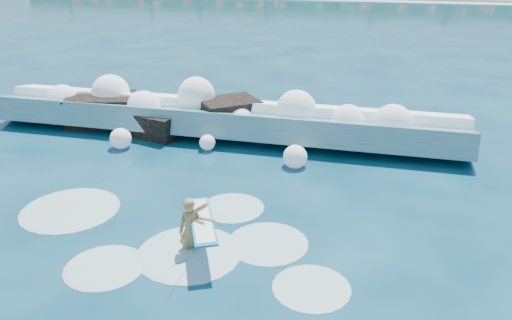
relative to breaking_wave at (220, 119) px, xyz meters
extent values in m
plane|color=#082C43|center=(1.32, -7.22, -0.59)|extent=(200.00, 200.00, 0.00)
cube|color=silver|center=(1.32, 59.78, -0.55)|extent=(140.00, 5.00, 0.08)
cube|color=teal|center=(0.00, -0.16, -0.10)|extent=(19.50, 2.97, 1.63)
cube|color=white|center=(0.00, 0.64, 0.39)|extent=(19.50, 1.37, 0.76)
cube|color=black|center=(-5.40, -0.08, -0.07)|extent=(3.21, 2.75, 1.48)
cube|color=black|center=(-2.40, -0.88, -0.19)|extent=(2.40, 2.08, 1.14)
cube|color=black|center=(0.30, 0.32, -0.03)|extent=(2.91, 2.86, 1.59)
imported|color=#9C7A49|center=(1.99, -8.58, -0.02)|extent=(0.74, 0.62, 1.74)
cube|color=#0B7DCB|center=(2.27, -8.53, 0.28)|extent=(1.50, 2.38, 0.06)
cube|color=white|center=(2.27, -8.53, 0.30)|extent=(1.33, 2.16, 0.06)
cylinder|color=black|center=(2.17, -9.78, -0.14)|extent=(0.01, 0.91, 0.43)
sphere|color=white|center=(-7.13, -0.27, 0.39)|extent=(1.36, 1.36, 1.36)
sphere|color=white|center=(-5.19, 0.48, 0.62)|extent=(1.68, 1.68, 1.68)
sphere|color=white|center=(-3.21, -0.39, 0.38)|extent=(1.42, 1.42, 1.42)
sphere|color=white|center=(-1.16, 0.42, 0.83)|extent=(1.56, 1.56, 1.56)
sphere|color=white|center=(0.88, -0.20, 0.11)|extent=(1.08, 1.08, 1.08)
sphere|color=white|center=(3.12, 0.22, 0.57)|extent=(1.60, 1.60, 1.60)
sphere|color=white|center=(5.18, 0.10, 0.28)|extent=(1.37, 1.37, 1.37)
sphere|color=white|center=(6.86, -0.38, 0.50)|extent=(1.47, 1.47, 1.47)
sphere|color=white|center=(-3.20, -2.55, -0.21)|extent=(0.82, 0.82, 0.82)
sphere|color=white|center=(0.10, -1.97, -0.28)|extent=(0.60, 0.60, 0.60)
sphere|color=white|center=(3.60, -2.67, -0.24)|extent=(0.85, 0.85, 0.85)
ellipsoid|color=silver|center=(1.96, -8.75, -0.59)|extent=(2.70, 2.70, 0.14)
ellipsoid|color=silver|center=(0.19, -9.79, -0.59)|extent=(1.98, 1.98, 0.10)
ellipsoid|color=silver|center=(3.78, -7.80, -0.59)|extent=(2.16, 2.16, 0.11)
ellipsoid|color=silver|center=(-2.27, -7.45, -0.59)|extent=(2.89, 2.89, 0.14)
ellipsoid|color=silver|center=(2.33, -6.16, -0.59)|extent=(1.92, 1.92, 0.10)
ellipsoid|color=silver|center=(5.16, -9.38, -0.59)|extent=(1.82, 1.82, 0.09)
camera|label=1|loc=(6.18, -18.68, 6.51)|focal=35.00mm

